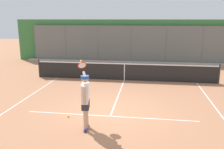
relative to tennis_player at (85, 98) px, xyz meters
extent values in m
plane|color=#B27551|center=(-0.61, -1.49, -1.03)|extent=(60.00, 60.00, 0.00)
cube|color=white|center=(-0.61, -1.08, -1.03)|extent=(6.17, 0.05, 0.01)
cube|color=white|center=(-4.57, -1.55, -1.03)|extent=(0.05, 9.50, 0.01)
cube|color=white|center=(3.34, -1.55, -1.03)|extent=(0.05, 9.50, 0.01)
cube|color=white|center=(-0.61, -3.69, -1.03)|extent=(0.05, 5.22, 0.01)
cylinder|color=slate|center=(-5.93, -11.89, 0.41)|extent=(0.07, 0.07, 2.89)
cylinder|color=slate|center=(-3.27, -11.89, 0.41)|extent=(0.07, 0.07, 2.89)
cylinder|color=slate|center=(-0.61, -11.89, 0.41)|extent=(0.07, 0.07, 2.89)
cylinder|color=slate|center=(2.05, -11.89, 0.41)|extent=(0.07, 0.07, 2.89)
cylinder|color=slate|center=(4.71, -11.89, 0.41)|extent=(0.07, 0.07, 2.89)
cylinder|color=slate|center=(7.36, -11.89, 0.41)|extent=(0.07, 0.07, 2.89)
cylinder|color=slate|center=(-0.61, -11.89, 1.82)|extent=(15.95, 0.05, 0.05)
cube|color=slate|center=(-0.61, -11.89, 0.41)|extent=(15.95, 0.02, 2.89)
cube|color=#387A3D|center=(-0.61, -12.54, 0.64)|extent=(18.95, 0.90, 3.34)
cube|color=#ADADA8|center=(-0.61, -11.71, -0.95)|extent=(16.95, 0.18, 0.15)
cylinder|color=#2D2D2D|center=(-5.68, -6.30, -0.49)|extent=(0.09, 0.09, 1.07)
cylinder|color=#2D2D2D|center=(4.46, -6.30, -0.49)|extent=(0.09, 0.09, 1.07)
cube|color=black|center=(-0.61, -6.30, -0.57)|extent=(10.06, 0.02, 0.91)
cube|color=white|center=(-0.61, -6.30, -0.09)|extent=(10.06, 0.04, 0.05)
cube|color=white|center=(-0.61, -6.30, -0.57)|extent=(0.05, 0.04, 0.91)
cube|color=navy|center=(-0.03, 0.15, -0.98)|extent=(0.15, 0.27, 0.09)
cylinder|color=tan|center=(-0.03, 0.15, -0.54)|extent=(0.13, 0.13, 0.81)
cube|color=navy|center=(0.01, -0.12, -0.98)|extent=(0.15, 0.27, 0.09)
cylinder|color=tan|center=(0.01, -0.12, -0.54)|extent=(0.13, 0.13, 0.81)
cube|color=#28282D|center=(-0.01, 0.02, -0.21)|extent=(0.28, 0.45, 0.26)
cube|color=white|center=(-0.01, 0.02, 0.16)|extent=(0.29, 0.52, 0.58)
cylinder|color=tan|center=(-0.06, 0.32, 0.18)|extent=(0.08, 0.08, 0.54)
cylinder|color=tan|center=(0.12, -0.43, 0.56)|extent=(0.25, 0.39, 0.30)
sphere|color=tan|center=(-0.01, 0.02, 0.60)|extent=(0.22, 0.22, 0.22)
cylinder|color=#284C93|center=(-0.01, 0.02, 0.66)|extent=(0.29, 0.29, 0.08)
cube|color=#284C93|center=(0.01, -0.10, 0.63)|extent=(0.22, 0.23, 0.02)
cylinder|color=black|center=(0.22, -0.65, 0.73)|extent=(0.10, 0.16, 0.13)
torus|color=red|center=(0.31, -0.82, 0.85)|extent=(0.34, 0.29, 0.26)
cylinder|color=silver|center=(0.31, -0.82, 0.85)|extent=(0.28, 0.24, 0.21)
sphere|color=#CCDB33|center=(0.38, -0.98, 0.97)|extent=(0.07, 0.07, 0.07)
sphere|color=#CCDB33|center=(0.85, -0.77, -1.00)|extent=(0.07, 0.07, 0.07)
camera|label=1|loc=(-1.84, 6.84, 2.39)|focal=38.46mm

